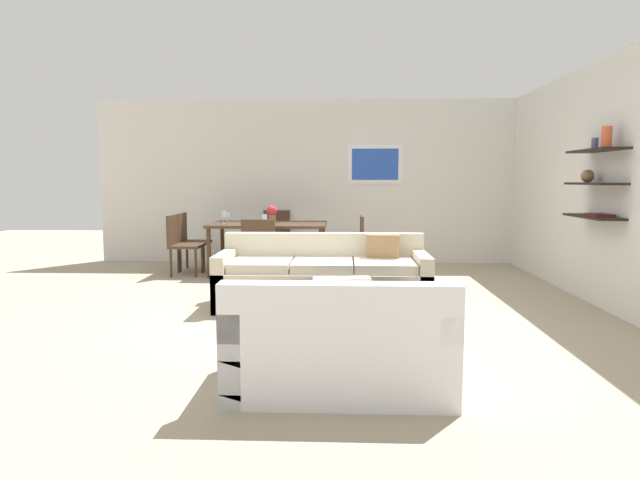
# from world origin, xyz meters

# --- Properties ---
(ground_plane) EXTENTS (18.00, 18.00, 0.00)m
(ground_plane) POSITION_xyz_m (0.00, 0.00, 0.00)
(ground_plane) COLOR tan
(back_wall_unit) EXTENTS (8.40, 0.09, 2.70)m
(back_wall_unit) POSITION_xyz_m (0.31, 3.53, 1.35)
(back_wall_unit) COLOR silver
(back_wall_unit) RESTS_ON ground
(right_wall_shelf_unit) EXTENTS (0.34, 8.20, 2.70)m
(right_wall_shelf_unit) POSITION_xyz_m (3.03, 0.59, 1.35)
(right_wall_shelf_unit) COLOR silver
(right_wall_shelf_unit) RESTS_ON ground
(sofa_beige) EXTENTS (2.28, 0.90, 0.78)m
(sofa_beige) POSITION_xyz_m (-0.01, 0.34, 0.29)
(sofa_beige) COLOR beige
(sofa_beige) RESTS_ON ground
(loveseat_white) EXTENTS (1.46, 0.90, 0.78)m
(loveseat_white) POSITION_xyz_m (0.17, -2.04, 0.29)
(loveseat_white) COLOR white
(loveseat_white) RESTS_ON ground
(coffee_table) EXTENTS (1.03, 1.04, 0.38)m
(coffee_table) POSITION_xyz_m (0.34, -0.78, 0.19)
(coffee_table) COLOR black
(coffee_table) RESTS_ON ground
(decorative_bowl) EXTENTS (0.35, 0.35, 0.06)m
(decorative_bowl) POSITION_xyz_m (0.32, -0.70, 0.41)
(decorative_bowl) COLOR navy
(decorative_bowl) RESTS_ON coffee_table
(dining_table) EXTENTS (1.71, 1.01, 0.75)m
(dining_table) POSITION_xyz_m (-0.90, 2.41, 0.68)
(dining_table) COLOR #422D1E
(dining_table) RESTS_ON ground
(dining_chair_foot) EXTENTS (0.44, 0.44, 0.88)m
(dining_chair_foot) POSITION_xyz_m (-0.90, 1.50, 0.50)
(dining_chair_foot) COLOR #422D1E
(dining_chair_foot) RESTS_ON ground
(dining_chair_right_near) EXTENTS (0.44, 0.44, 0.88)m
(dining_chair_right_near) POSITION_xyz_m (0.36, 2.18, 0.50)
(dining_chair_right_near) COLOR #422D1E
(dining_chair_right_near) RESTS_ON ground
(dining_chair_head) EXTENTS (0.44, 0.44, 0.88)m
(dining_chair_head) POSITION_xyz_m (-0.90, 3.32, 0.50)
(dining_chair_head) COLOR #422D1E
(dining_chair_head) RESTS_ON ground
(dining_chair_left_far) EXTENTS (0.44, 0.44, 0.88)m
(dining_chair_left_far) POSITION_xyz_m (-2.16, 2.64, 0.50)
(dining_chair_left_far) COLOR #422D1E
(dining_chair_left_far) RESTS_ON ground
(dining_chair_left_near) EXTENTS (0.44, 0.44, 0.88)m
(dining_chair_left_near) POSITION_xyz_m (-2.16, 2.18, 0.50)
(dining_chair_left_near) COLOR #422D1E
(dining_chair_left_near) RESTS_ON ground
(wine_glass_left_far) EXTENTS (0.08, 0.08, 0.15)m
(wine_glass_left_far) POSITION_xyz_m (-1.55, 2.54, 0.86)
(wine_glass_left_far) COLOR silver
(wine_glass_left_far) RESTS_ON dining_table
(wine_glass_foot) EXTENTS (0.08, 0.08, 0.16)m
(wine_glass_foot) POSITION_xyz_m (-0.90, 1.97, 0.86)
(wine_glass_foot) COLOR silver
(wine_glass_foot) RESTS_ON dining_table
(wine_glass_left_near) EXTENTS (0.07, 0.07, 0.19)m
(wine_glass_left_near) POSITION_xyz_m (-1.55, 2.29, 0.88)
(wine_glass_left_near) COLOR silver
(wine_glass_left_near) RESTS_ON dining_table
(centerpiece_vase) EXTENTS (0.16, 0.16, 0.26)m
(centerpiece_vase) POSITION_xyz_m (-0.85, 2.45, 0.90)
(centerpiece_vase) COLOR olive
(centerpiece_vase) RESTS_ON dining_table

